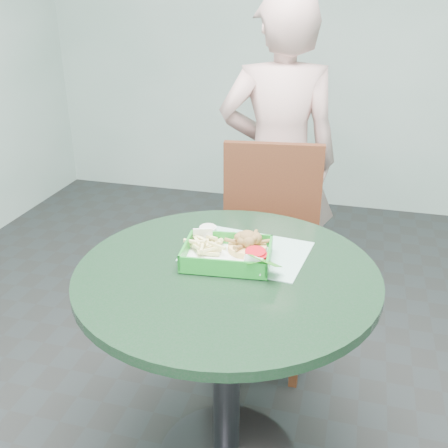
% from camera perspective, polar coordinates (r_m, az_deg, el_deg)
% --- Properties ---
extents(wall_back, '(4.00, 0.04, 2.80)m').
position_cam_1_polar(wall_back, '(3.82, 10.71, 22.22)').
color(wall_back, silver).
rests_on(wall_back, ground).
extents(cafe_table, '(0.90, 0.90, 0.75)m').
position_cam_1_polar(cafe_table, '(1.65, 0.30, -10.76)').
color(cafe_table, '#333237').
rests_on(cafe_table, floor).
extents(dining_chair, '(0.43, 0.43, 0.93)m').
position_cam_1_polar(dining_chair, '(2.27, 4.64, -1.63)').
color(dining_chair, '#5D2A17').
rests_on(dining_chair, floor).
extents(diner_person, '(0.65, 0.50, 1.57)m').
position_cam_1_polar(diner_person, '(2.49, 5.97, 6.97)').
color(diner_person, '#D2A59D').
rests_on(diner_person, floor).
extents(placemat, '(0.40, 0.32, 0.00)m').
position_cam_1_polar(placemat, '(1.66, 2.55, -3.62)').
color(placemat, '#96C8B7').
rests_on(placemat, cafe_table).
extents(food_basket, '(0.26, 0.19, 0.05)m').
position_cam_1_polar(food_basket, '(1.59, 0.34, -4.24)').
color(food_basket, '#1A8C27').
rests_on(food_basket, placemat).
extents(crab_sandwich, '(0.12, 0.12, 0.07)m').
position_cam_1_polar(crab_sandwich, '(1.61, 2.69, -2.58)').
color(crab_sandwich, '#E7B668').
rests_on(crab_sandwich, food_basket).
extents(fries_pile, '(0.14, 0.15, 0.04)m').
position_cam_1_polar(fries_pile, '(1.63, -1.68, -2.59)').
color(fries_pile, '#F5E690').
rests_on(fries_pile, food_basket).
extents(sauce_ramekin, '(0.05, 0.05, 0.03)m').
position_cam_1_polar(sauce_ramekin, '(1.69, -1.32, -1.23)').
color(sauce_ramekin, white).
rests_on(sauce_ramekin, food_basket).
extents(garnish_cup, '(0.11, 0.11, 0.04)m').
position_cam_1_polar(garnish_cup, '(1.52, 3.55, -4.65)').
color(garnish_cup, beige).
rests_on(garnish_cup, food_basket).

